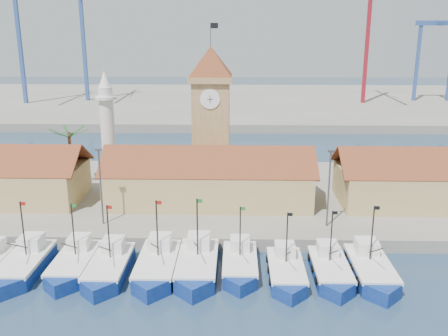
{
  "coord_description": "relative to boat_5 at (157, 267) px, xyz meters",
  "views": [
    {
      "loc": [
        3.47,
        -41.89,
        23.82
      ],
      "look_at": [
        1.97,
        18.0,
        6.66
      ],
      "focal_mm": 40.0,
      "sensor_mm": 36.0,
      "label": 1
    }
  ],
  "objects": [
    {
      "name": "crane_blue_near",
      "position": [
        -37.35,
        103.97,
        22.47
      ],
      "size": [
        1.0,
        32.5,
        38.39
      ],
      "color": "#315096",
      "rests_on": "terminal"
    },
    {
      "name": "clock_tower",
      "position": [
        4.27,
        23.45,
        11.14
      ],
      "size": [
        5.8,
        5.8,
        22.7
      ],
      "color": "tan",
      "rests_on": "quay"
    },
    {
      "name": "boat_7",
      "position": [
        8.2,
        0.69,
        -0.09
      ],
      "size": [
        3.41,
        9.35,
        7.08
      ],
      "color": "navy",
      "rests_on": "ground"
    },
    {
      "name": "boat_2",
      "position": [
        -13.33,
        -0.07,
        -0.02
      ],
      "size": [
        3.71,
        10.17,
        7.69
      ],
      "color": "navy",
      "rests_on": "ground"
    },
    {
      "name": "gantry",
      "position": [
        66.27,
        104.1,
        19.22
      ],
      "size": [
        13.0,
        22.0,
        23.2
      ],
      "color": "#315096",
      "rests_on": "terminal"
    },
    {
      "name": "crane_blue_far",
      "position": [
        -53.79,
        98.09,
        24.95
      ],
      "size": [
        1.0,
        32.52,
        42.85
      ],
      "color": "#315096",
      "rests_on": "terminal"
    },
    {
      "name": "boat_5",
      "position": [
        0.0,
        0.0,
        0.0
      ],
      "size": [
        3.82,
        10.45,
        7.91
      ],
      "color": "navy",
      "rests_on": "ground"
    },
    {
      "name": "palm_tree",
      "position": [
        -15.73,
        23.45,
        5.43
      ],
      "size": [
        5.6,
        5.03,
        8.39
      ],
      "color": "brown",
      "rests_on": "quay"
    },
    {
      "name": "minaret",
      "position": [
        -10.73,
        25.45,
        8.91
      ],
      "size": [
        3.0,
        3.0,
        16.3
      ],
      "color": "silver",
      "rests_on": "quay"
    },
    {
      "name": "terminal",
      "position": [
        4.27,
        107.45,
        0.18
      ],
      "size": [
        240.0,
        80.0,
        2.0
      ],
      "primitive_type": "cube",
      "color": "gray",
      "rests_on": "ground"
    },
    {
      "name": "ground",
      "position": [
        4.27,
        -2.55,
        -0.82
      ],
      "size": [
        400.0,
        400.0,
        0.0
      ],
      "primitive_type": "plane",
      "color": "#1D374E",
      "rests_on": "ground"
    },
    {
      "name": "boat_6",
      "position": [
        3.97,
        0.18,
        0.02
      ],
      "size": [
        3.89,
        10.65,
        8.06
      ],
      "color": "navy",
      "rests_on": "ground"
    },
    {
      "name": "quay",
      "position": [
        4.27,
        21.45,
        -0.07
      ],
      "size": [
        140.0,
        32.0,
        1.5
      ],
      "primitive_type": "cube",
      "color": "gray",
      "rests_on": "ground"
    },
    {
      "name": "lamp_posts",
      "position": [
        4.77,
        9.45,
        5.66
      ],
      "size": [
        80.7,
        0.25,
        9.03
      ],
      "color": "#3F3F44",
      "rests_on": "quay"
    },
    {
      "name": "boat_9",
      "position": [
        17.05,
        -0.31,
        -0.08
      ],
      "size": [
        3.43,
        9.39,
        7.11
      ],
      "color": "navy",
      "rests_on": "ground"
    },
    {
      "name": "hall_center",
      "position": [
        4.27,
        17.45,
        3.17
      ],
      "size": [
        27.04,
        10.13,
        7.61
      ],
      "color": "tan",
      "rests_on": "quay"
    },
    {
      "name": "boat_8",
      "position": [
        12.71,
        -0.67,
        -0.09
      ],
      "size": [
        3.4,
        9.3,
        7.04
      ],
      "color": "navy",
      "rests_on": "ground"
    },
    {
      "name": "boat_4",
      "position": [
        -4.73,
        -0.39,
        -0.04
      ],
      "size": [
        3.63,
        9.94,
        7.52
      ],
      "color": "navy",
      "rests_on": "ground"
    },
    {
      "name": "boat_10",
      "position": [
        21.02,
        -0.27,
        -0.03
      ],
      "size": [
        3.69,
        10.11,
        7.65
      ],
      "color": "navy",
      "rests_on": "ground"
    },
    {
      "name": "crane_red_right",
      "position": [
        44.79,
        100.99,
        25.7
      ],
      "size": [
        1.0,
        33.46,
        44.06
      ],
      "color": "maroon",
      "rests_on": "terminal"
    },
    {
      "name": "boat_3",
      "position": [
        -8.44,
        0.3,
        -0.05
      ],
      "size": [
        3.57,
        9.77,
        7.39
      ],
      "color": "navy",
      "rests_on": "ground"
    }
  ]
}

